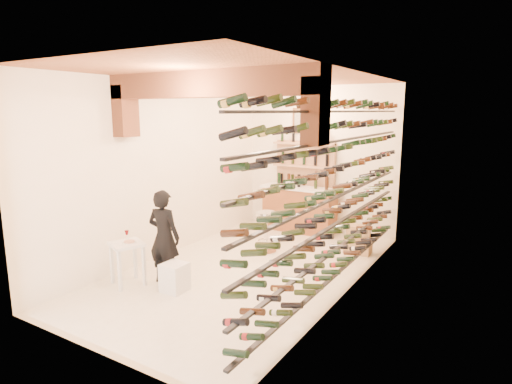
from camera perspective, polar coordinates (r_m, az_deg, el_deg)
ground at (r=7.37m, az=-1.24°, el=-10.35°), size 6.00×6.00×0.00m
room_shell at (r=6.67m, az=-2.53°, el=7.27°), size 3.52×6.02×3.21m
wine_rack at (r=6.28m, az=10.55°, el=0.42°), size 0.32×5.70×2.56m
back_counter at (r=9.58m, az=5.81°, el=-2.09°), size 1.70×0.62×1.29m
back_shelving at (r=9.67m, az=6.50°, el=1.86°), size 1.40×0.31×2.73m
tasting_table at (r=6.90m, az=-16.85°, el=-7.46°), size 0.61×0.61×0.82m
white_stool at (r=6.61m, az=-10.82°, el=-11.13°), size 0.35×0.35×0.43m
person at (r=6.79m, az=-12.20°, el=-5.87°), size 0.58×0.43×1.48m
chrome_barstool at (r=8.10m, az=1.32°, el=-4.98°), size 0.41×0.41×0.79m
crate_lower at (r=8.37m, az=13.45°, el=-6.98°), size 0.50×0.37×0.29m
crate_upper at (r=8.30m, az=13.54°, el=-5.21°), size 0.48×0.38×0.25m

